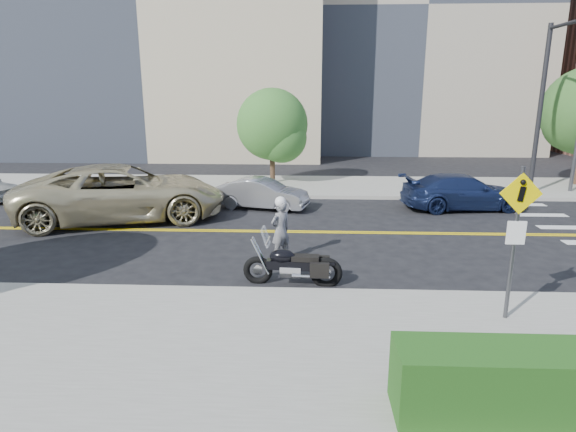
{
  "coord_description": "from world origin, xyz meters",
  "views": [
    {
      "loc": [
        0.3,
        -15.15,
        4.47
      ],
      "look_at": [
        -0.25,
        -2.57,
        1.2
      ],
      "focal_mm": 30.0,
      "sensor_mm": 36.0,
      "label": 1
    }
  ],
  "objects_px": {
    "pedestrian_sign": "(516,229)",
    "parked_car_blue": "(463,192)",
    "parked_car_silver": "(262,194)",
    "motorcyclist": "(281,229)",
    "suv": "(123,193)",
    "motorcycle": "(293,257)"
  },
  "relations": [
    {
      "from": "pedestrian_sign",
      "to": "motorcycle",
      "type": "distance_m",
      "value": 4.82
    },
    {
      "from": "parked_car_blue",
      "to": "suv",
      "type": "bearing_deg",
      "value": 92.16
    },
    {
      "from": "pedestrian_sign",
      "to": "parked_car_silver",
      "type": "xyz_separation_m",
      "value": [
        -5.72,
        9.51,
        -1.37
      ]
    },
    {
      "from": "motorcycle",
      "to": "parked_car_blue",
      "type": "bearing_deg",
      "value": 54.58
    },
    {
      "from": "motorcyclist",
      "to": "parked_car_blue",
      "type": "distance_m",
      "value": 9.14
    },
    {
      "from": "pedestrian_sign",
      "to": "parked_car_blue",
      "type": "height_order",
      "value": "pedestrian_sign"
    },
    {
      "from": "pedestrian_sign",
      "to": "motorcycle",
      "type": "relative_size",
      "value": 1.32
    },
    {
      "from": "parked_car_silver",
      "to": "motorcycle",
      "type": "bearing_deg",
      "value": -154.94
    },
    {
      "from": "motorcycle",
      "to": "pedestrian_sign",
      "type": "bearing_deg",
      "value": -20.52
    },
    {
      "from": "pedestrian_sign",
      "to": "parked_car_blue",
      "type": "xyz_separation_m",
      "value": [
        2.09,
        9.78,
        -1.28
      ]
    },
    {
      "from": "motorcyclist",
      "to": "parked_car_blue",
      "type": "relative_size",
      "value": 0.38
    },
    {
      "from": "suv",
      "to": "parked_car_silver",
      "type": "xyz_separation_m",
      "value": [
        4.77,
        1.9,
        -0.39
      ]
    },
    {
      "from": "motorcycle",
      "to": "suv",
      "type": "xyz_separation_m",
      "value": [
        -6.24,
        5.73,
        0.3
      ]
    },
    {
      "from": "pedestrian_sign",
      "to": "parked_car_silver",
      "type": "height_order",
      "value": "pedestrian_sign"
    },
    {
      "from": "suv",
      "to": "parked_car_blue",
      "type": "bearing_deg",
      "value": -97.03
    },
    {
      "from": "parked_car_silver",
      "to": "parked_car_blue",
      "type": "height_order",
      "value": "parked_car_blue"
    },
    {
      "from": "suv",
      "to": "parked_car_silver",
      "type": "relative_size",
      "value": 1.97
    },
    {
      "from": "pedestrian_sign",
      "to": "parked_car_blue",
      "type": "relative_size",
      "value": 0.64
    },
    {
      "from": "suv",
      "to": "parked_car_silver",
      "type": "bearing_deg",
      "value": -85.08
    },
    {
      "from": "motorcyclist",
      "to": "suv",
      "type": "height_order",
      "value": "suv"
    },
    {
      "from": "pedestrian_sign",
      "to": "parked_car_silver",
      "type": "distance_m",
      "value": 11.18
    },
    {
      "from": "motorcyclist",
      "to": "parked_car_silver",
      "type": "bearing_deg",
      "value": -120.65
    }
  ]
}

